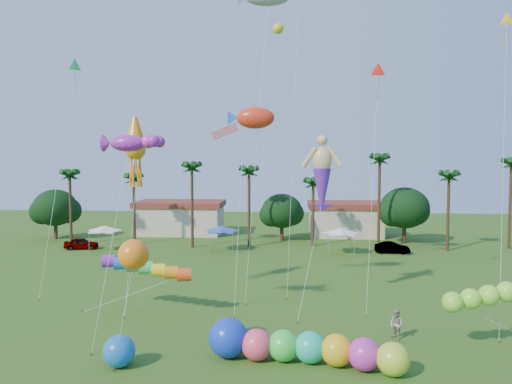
# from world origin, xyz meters

# --- Properties ---
(tree_line) EXTENTS (69.46, 8.91, 11.00)m
(tree_line) POSITION_xyz_m (3.57, 44.00, 4.28)
(tree_line) COLOR #3A2819
(tree_line) RESTS_ON ground
(buildings_row) EXTENTS (35.00, 7.00, 4.00)m
(buildings_row) POSITION_xyz_m (-3.09, 50.00, 2.00)
(buildings_row) COLOR beige
(buildings_row) RESTS_ON ground
(tent_row) EXTENTS (31.00, 4.00, 0.60)m
(tent_row) POSITION_xyz_m (-6.00, 36.33, 2.75)
(tent_row) COLOR white
(tent_row) RESTS_ON ground
(car_a) EXTENTS (4.26, 2.36, 1.37)m
(car_a) POSITION_xyz_m (-23.32, 36.90, 0.69)
(car_a) COLOR #4C4C54
(car_a) RESTS_ON ground
(car_b) EXTENTS (4.12, 1.75, 1.32)m
(car_b) POSITION_xyz_m (14.06, 36.87, 0.66)
(car_b) COLOR #4C4C54
(car_b) RESTS_ON ground
(spectator_b) EXTENTS (1.11, 1.15, 1.87)m
(spectator_b) POSITION_xyz_m (8.77, 8.84, 0.93)
(spectator_b) COLOR #9E9584
(spectator_b) RESTS_ON ground
(caterpillar_inflatable) EXTENTS (10.90, 3.95, 2.23)m
(caterpillar_inflatable) POSITION_xyz_m (2.64, 4.77, 0.93)
(caterpillar_inflatable) COLOR #FF436A
(caterpillar_inflatable) RESTS_ON ground
(blue_ball) EXTENTS (1.73, 1.73, 1.73)m
(blue_ball) POSITION_xyz_m (-6.90, 3.66, 0.87)
(blue_ball) COLOR blue
(blue_ball) RESTS_ON ground
(rainbow_tube) EXTENTS (9.38, 1.17, 3.43)m
(rainbow_tube) POSITION_xyz_m (-6.95, 12.39, 2.95)
(rainbow_tube) COLOR #F84E1B
(rainbow_tube) RESTS_ON ground
(green_worm) EXTENTS (9.05, 2.63, 3.59)m
(green_worm) POSITION_xyz_m (11.58, 7.20, 2.87)
(green_worm) COLOR #83EA34
(green_worm) RESTS_ON ground
(orange_ball_kite) EXTENTS (1.97, 1.68, 6.95)m
(orange_ball_kite) POSITION_xyz_m (-5.96, 3.50, 6.13)
(orange_ball_kite) COLOR orange
(orange_ball_kite) RESTS_ON ground
(merman_kite) EXTENTS (3.28, 5.94, 12.40)m
(merman_kite) POSITION_xyz_m (4.57, 16.13, 9.64)
(merman_kite) COLOR #DBB57C
(merman_kite) RESTS_ON ground
(fish_kite) EXTENTS (4.73, 6.81, 15.23)m
(fish_kite) POSITION_xyz_m (-0.57, 17.35, 14.28)
(fish_kite) COLOR red
(fish_kite) RESTS_ON ground
(squid_kite) EXTENTS (2.19, 5.04, 14.38)m
(squid_kite) POSITION_xyz_m (-9.59, 15.47, 11.82)
(squid_kite) COLOR orange
(squid_kite) RESTS_ON ground
(lobster_kite) EXTENTS (4.43, 5.87, 12.86)m
(lobster_kite) POSITION_xyz_m (-8.03, 9.12, 12.10)
(lobster_kite) COLOR purple
(lobster_kite) RESTS_ON ground
(delta_kite_red) EXTENTS (2.05, 4.92, 18.54)m
(delta_kite_red) POSITION_xyz_m (8.88, 17.76, 17.64)
(delta_kite_red) COLOR red
(delta_kite_red) RESTS_ON ground
(delta_kite_yellow) EXTENTS (2.21, 4.74, 20.83)m
(delta_kite_yellow) POSITION_xyz_m (16.43, 12.99, 19.75)
(delta_kite_yellow) COLOR yellow
(delta_kite_yellow) RESTS_ON ground
(delta_kite_green) EXTENTS (2.31, 4.38, 19.40)m
(delta_kite_green) POSITION_xyz_m (-15.72, 18.94, 18.48)
(delta_kite_green) COLOR #34DD77
(delta_kite_green) RESTS_ON ground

